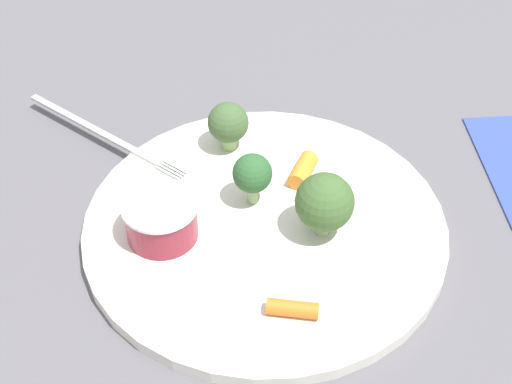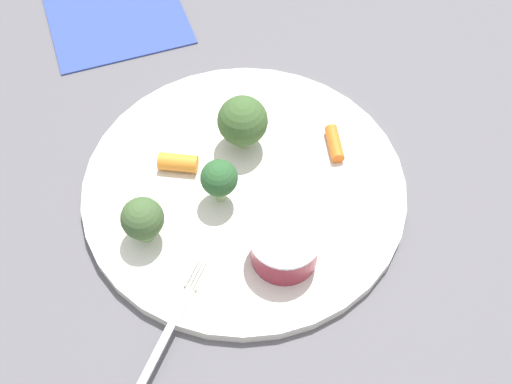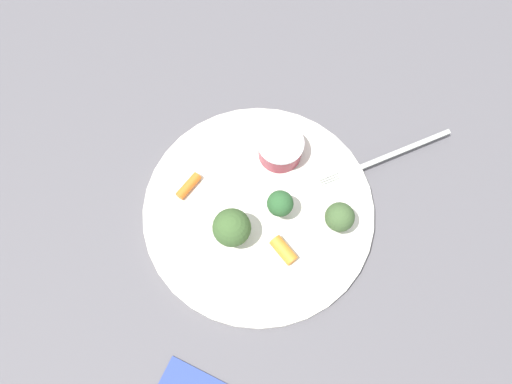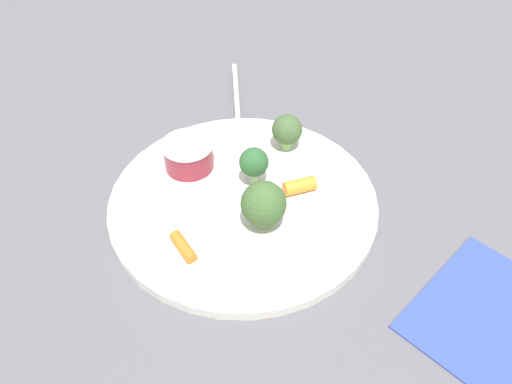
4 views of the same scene
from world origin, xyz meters
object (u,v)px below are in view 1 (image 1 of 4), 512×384
at_px(sauce_cup, 161,219).
at_px(carrot_stick_1, 293,309).
at_px(broccoli_floret_2, 325,203).
at_px(carrot_stick_0, 303,170).
at_px(broccoli_floret_0, 252,174).
at_px(fork, 106,136).
at_px(broccoli_floret_1, 228,123).
at_px(plate, 265,227).

relative_size(sauce_cup, carrot_stick_1, 1.58).
bearing_deg(broccoli_floret_2, carrot_stick_0, 104.50).
height_order(broccoli_floret_0, fork, broccoli_floret_0).
relative_size(broccoli_floret_1, carrot_stick_0, 1.30).
xyz_separation_m(sauce_cup, carrot_stick_0, (0.11, 0.08, -0.01)).
bearing_deg(fork, broccoli_floret_2, -28.67).
relative_size(sauce_cup, broccoli_floret_0, 1.25).
bearing_deg(broccoli_floret_2, broccoli_floret_0, 151.36).
relative_size(carrot_stick_1, fork, 0.23).
xyz_separation_m(broccoli_floret_2, fork, (-0.20, 0.11, -0.03)).
xyz_separation_m(broccoli_floret_0, broccoli_floret_2, (0.06, -0.03, 0.00)).
bearing_deg(fork, carrot_stick_0, -13.66).
relative_size(sauce_cup, broccoli_floret_1, 1.29).
bearing_deg(broccoli_floret_2, plate, 170.24).
bearing_deg(broccoli_floret_2, fork, 151.33).
height_order(broccoli_floret_1, fork, broccoli_floret_1).
bearing_deg(carrot_stick_1, broccoli_floret_0, 107.48).
xyz_separation_m(broccoli_floret_1, carrot_stick_1, (0.06, -0.19, -0.02)).
xyz_separation_m(broccoli_floret_1, carrot_stick_0, (0.07, -0.04, -0.02)).
height_order(broccoli_floret_0, carrot_stick_1, broccoli_floret_0).
bearing_deg(carrot_stick_0, broccoli_floret_0, -142.01).
bearing_deg(fork, sauce_cup, -59.35).
bearing_deg(fork, plate, -33.50).
relative_size(plate, carrot_stick_1, 7.82).
relative_size(broccoli_floret_0, broccoli_floret_1, 1.03).
height_order(broccoli_floret_1, carrot_stick_1, broccoli_floret_1).
distance_m(broccoli_floret_1, fork, 0.12).
bearing_deg(broccoli_floret_1, fork, 176.36).
bearing_deg(sauce_cup, broccoli_floret_1, 68.94).
bearing_deg(sauce_cup, broccoli_floret_0, 31.73).
xyz_separation_m(plate, sauce_cup, (-0.08, -0.02, 0.02)).
height_order(broccoli_floret_1, carrot_stick_0, broccoli_floret_1).
height_order(plate, broccoli_floret_1, broccoli_floret_1).
height_order(sauce_cup, fork, sauce_cup).
xyz_separation_m(broccoli_floret_1, fork, (-0.12, 0.01, -0.03)).
height_order(plate, sauce_cup, sauce_cup).
xyz_separation_m(carrot_stick_0, carrot_stick_1, (-0.01, -0.15, -0.00)).
distance_m(plate, carrot_stick_0, 0.07).
relative_size(broccoli_floret_0, broccoli_floret_2, 0.85).
height_order(plate, fork, fork).
distance_m(broccoli_floret_0, broccoli_floret_1, 0.08).
height_order(broccoli_floret_0, carrot_stick_0, broccoli_floret_0).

